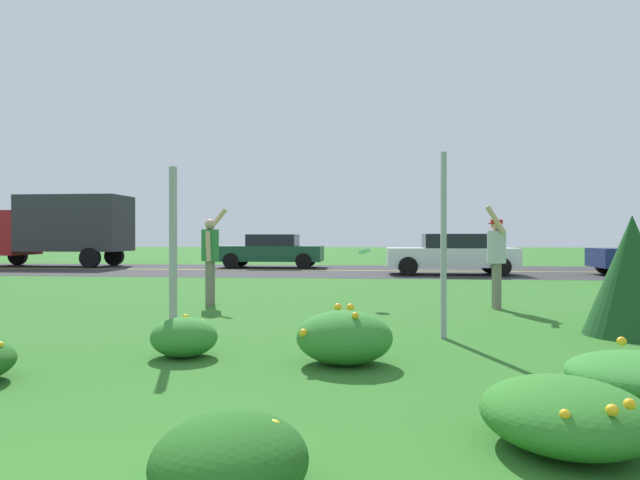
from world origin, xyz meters
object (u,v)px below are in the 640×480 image
sign_post_near_path (173,254)px  person_catcher_red_cap_gray_shirt (496,254)px  car_dark_green_center_right (271,251)px  sign_post_by_roadside (443,245)px  frisbee_pale_blue (364,251)px  box_truck_red (57,227)px  car_white_center_left (451,254)px  person_thrower_green_shirt (210,253)px

sign_post_near_path → person_catcher_red_cap_gray_shirt: size_ratio=1.16×
car_dark_green_center_right → sign_post_by_roadside: bearing=-71.5°
sign_post_by_roadside → frisbee_pale_blue: 3.50m
sign_post_near_path → box_truck_red: (-11.86, 16.81, 0.68)m
person_catcher_red_cap_gray_shirt → car_white_center_left: size_ratio=0.43×
person_catcher_red_cap_gray_shirt → box_truck_red: box_truck_red is taller
person_catcher_red_cap_gray_shirt → car_white_center_left: (0.44, 9.42, -0.28)m
sign_post_by_roadside → sign_post_near_path: bearing=-170.2°
sign_post_near_path → person_thrower_green_shirt: 3.77m
person_catcher_red_cap_gray_shirt → sign_post_near_path: bearing=-142.5°
sign_post_by_roadside → person_thrower_green_shirt: (-4.13, 3.12, -0.21)m
frisbee_pale_blue → car_white_center_left: size_ratio=0.06×
person_catcher_red_cap_gray_shirt → car_dark_green_center_right: person_catcher_red_cap_gray_shirt is taller
person_catcher_red_cap_gray_shirt → car_white_center_left: 9.44m
person_thrower_green_shirt → car_white_center_left: (5.92, 9.40, -0.28)m
person_catcher_red_cap_gray_shirt → box_truck_red: size_ratio=0.29×
sign_post_by_roadside → frisbee_pale_blue: size_ratio=9.46×
sign_post_by_roadside → box_truck_red: bearing=133.4°
box_truck_red → car_white_center_left: bearing=-12.2°
sign_post_near_path → box_truck_red: bearing=125.2°
person_thrower_green_shirt → sign_post_near_path: bearing=-80.0°
frisbee_pale_blue → car_dark_green_center_right: size_ratio=0.06×
person_thrower_green_shirt → car_white_center_left: 11.12m
frisbee_pale_blue → person_thrower_green_shirt: bearing=-176.4°
car_dark_green_center_right → person_catcher_red_cap_gray_shirt: bearing=-62.7°
frisbee_pale_blue → car_white_center_left: bearing=72.5°
sign_post_near_path → sign_post_by_roadside: (3.48, 0.60, 0.11)m
person_catcher_red_cap_gray_shirt → car_dark_green_center_right: bearing=117.3°
sign_post_near_path → frisbee_pale_blue: bearing=58.8°
box_truck_red → sign_post_near_path: bearing=-54.8°
box_truck_red → car_dark_green_center_right: bearing=0.0°
person_catcher_red_cap_gray_shirt → person_thrower_green_shirt: bearing=179.8°
frisbee_pale_blue → car_dark_green_center_right: 13.60m
sign_post_near_path → box_truck_red: 20.58m
person_thrower_green_shirt → frisbee_pale_blue: person_thrower_green_shirt is taller
person_thrower_green_shirt → car_white_center_left: person_thrower_green_shirt is taller
person_catcher_red_cap_gray_shirt → frisbee_pale_blue: (-2.46, 0.21, 0.04)m
sign_post_near_path → car_dark_green_center_right: sign_post_near_path is taller
sign_post_by_roadside → frisbee_pale_blue: (-1.11, 3.31, -0.17)m
sign_post_near_path → sign_post_by_roadside: bearing=9.8°
sign_post_by_roadside → person_catcher_red_cap_gray_shirt: bearing=66.5°
frisbee_pale_blue → box_truck_red: box_truck_red is taller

